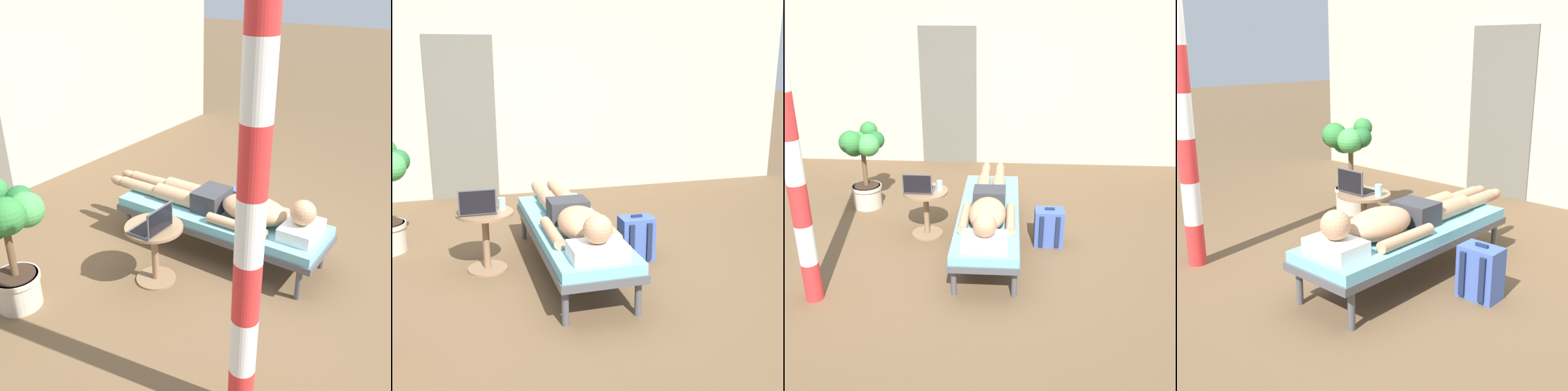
% 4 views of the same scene
% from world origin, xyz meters
% --- Properties ---
extents(ground_plane, '(40.00, 40.00, 0.00)m').
position_xyz_m(ground_plane, '(0.00, 0.00, 0.00)').
color(ground_plane, brown).
extents(house_wall_back, '(7.60, 0.20, 2.70)m').
position_xyz_m(house_wall_back, '(0.19, 2.93, 1.35)').
color(house_wall_back, '#B2AD99').
rests_on(house_wall_back, ground).
extents(house_door_panel, '(0.84, 0.03, 2.04)m').
position_xyz_m(house_door_panel, '(-0.55, 2.82, 1.02)').
color(house_door_panel, '#625F54').
rests_on(house_door_panel, ground).
extents(lounge_chair, '(0.63, 1.98, 0.42)m').
position_xyz_m(lounge_chair, '(0.19, 0.17, 0.35)').
color(lounge_chair, '#4C4C51').
rests_on(lounge_chair, ground).
extents(person_reclining, '(0.53, 2.17, 0.32)m').
position_xyz_m(person_reclining, '(0.19, 0.08, 0.52)').
color(person_reclining, white).
rests_on(person_reclining, lounge_chair).
extents(side_table, '(0.48, 0.48, 0.52)m').
position_xyz_m(side_table, '(-0.50, 0.39, 0.36)').
color(side_table, '#8C6B4C').
rests_on(side_table, ground).
extents(laptop, '(0.31, 0.24, 0.23)m').
position_xyz_m(laptop, '(-0.56, 0.34, 0.58)').
color(laptop, '#4C4C51').
rests_on(laptop, side_table).
extents(drink_glass, '(0.06, 0.06, 0.10)m').
position_xyz_m(drink_glass, '(-0.35, 0.42, 0.57)').
color(drink_glass, '#99D8E5').
rests_on(drink_glass, side_table).
extents(backpack, '(0.30, 0.26, 0.42)m').
position_xyz_m(backpack, '(0.81, 0.26, 0.20)').
color(backpack, '#3F59A5').
rests_on(backpack, ground).
extents(potted_plant, '(0.50, 0.55, 1.05)m').
position_xyz_m(potted_plant, '(-1.37, 1.06, 0.64)').
color(potted_plant, '#BFB29E').
rests_on(potted_plant, ground).
extents(porch_post, '(0.15, 0.15, 2.53)m').
position_xyz_m(porch_post, '(-1.29, -0.86, 1.26)').
color(porch_post, red).
rests_on(porch_post, ground).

